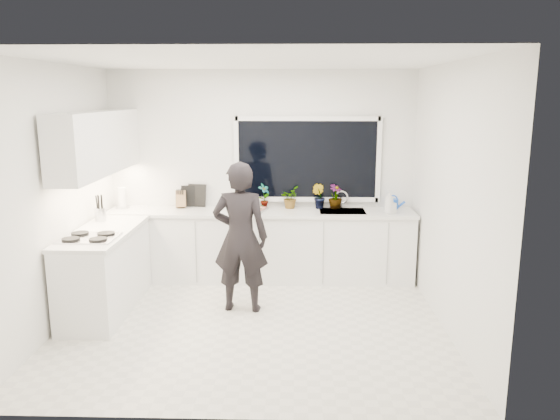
{
  "coord_description": "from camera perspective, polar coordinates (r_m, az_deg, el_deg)",
  "views": [
    {
      "loc": [
        0.45,
        -5.41,
        2.38
      ],
      "look_at": [
        0.28,
        0.4,
        1.15
      ],
      "focal_mm": 35.0,
      "sensor_mm": 36.0,
      "label": 1
    }
  ],
  "objects": [
    {
      "name": "utensil_crock",
      "position": [
        6.76,
        -18.26,
        -0.43
      ],
      "size": [
        0.16,
        0.16,
        0.16
      ],
      "primitive_type": "cylinder",
      "rotation": [
        0.0,
        0.0,
        -0.33
      ],
      "color": "silver",
      "rests_on": "countertop_left"
    },
    {
      "name": "upper_cabinets",
      "position": [
        6.52,
        -18.55,
        6.68
      ],
      "size": [
        0.34,
        2.1,
        0.7
      ],
      "primitive_type": "cube",
      "color": "white",
      "rests_on": "wall_left"
    },
    {
      "name": "window",
      "position": [
        7.18,
        2.87,
        5.3
      ],
      "size": [
        1.8,
        0.02,
        1.0
      ],
      "primitive_type": "cube",
      "color": "black",
      "rests_on": "wall_back"
    },
    {
      "name": "ceiling",
      "position": [
        5.43,
        -3.2,
        15.42
      ],
      "size": [
        4.0,
        3.5,
        0.02
      ],
      "primitive_type": "cube",
      "color": "white",
      "rests_on": "wall_back"
    },
    {
      "name": "knife_block",
      "position": [
        7.28,
        -10.32,
        1.08
      ],
      "size": [
        0.14,
        0.12,
        0.22
      ],
      "primitive_type": "cube",
      "rotation": [
        0.0,
        0.0,
        0.14
      ],
      "color": "#A2824B",
      "rests_on": "countertop_back"
    },
    {
      "name": "herb_plants",
      "position": [
        7.14,
        2.35,
        1.39
      ],
      "size": [
        1.16,
        0.27,
        0.32
      ],
      "color": "#26662D",
      "rests_on": "countertop_back"
    },
    {
      "name": "base_cabinets_left",
      "position": [
        6.43,
        -17.77,
        -6.19
      ],
      "size": [
        0.58,
        1.6,
        0.88
      ],
      "primitive_type": "cube",
      "color": "white",
      "rests_on": "floor"
    },
    {
      "name": "paper_towel_roll",
      "position": [
        7.44,
        -16.18,
        1.18
      ],
      "size": [
        0.11,
        0.11,
        0.26
      ],
      "primitive_type": "cylinder",
      "rotation": [
        0.0,
        0.0,
        -0.01
      ],
      "color": "silver",
      "rests_on": "countertop_back"
    },
    {
      "name": "wall_right",
      "position": [
        5.72,
        17.47,
        1.03
      ],
      "size": [
        0.02,
        3.5,
        2.7
      ],
      "primitive_type": "cube",
      "color": "white",
      "rests_on": "ground"
    },
    {
      "name": "picture_frame_small",
      "position": [
        7.33,
        -8.68,
        1.53
      ],
      "size": [
        0.25,
        0.07,
        0.3
      ],
      "primitive_type": "cube",
      "rotation": [
        0.0,
        0.0,
        -0.22
      ],
      "color": "black",
      "rests_on": "countertop_back"
    },
    {
      "name": "faucet",
      "position": [
        7.21,
        6.41,
        1.09
      ],
      "size": [
        0.03,
        0.03,
        0.22
      ],
      "primitive_type": "cylinder",
      "color": "silver",
      "rests_on": "countertop_back"
    },
    {
      "name": "countertop_left",
      "position": [
        6.31,
        -18.03,
        -2.21
      ],
      "size": [
        0.62,
        1.6,
        0.04
      ],
      "primitive_type": "cube",
      "color": "silver",
      "rests_on": "base_cabinets_left"
    },
    {
      "name": "picture_frame_large",
      "position": [
        7.35,
        -9.44,
        1.45
      ],
      "size": [
        0.22,
        0.03,
        0.28
      ],
      "primitive_type": "cube",
      "rotation": [
        0.0,
        0.0,
        0.06
      ],
      "color": "black",
      "rests_on": "countertop_back"
    },
    {
      "name": "soap_bottles",
      "position": [
        6.94,
        11.41,
        0.71
      ],
      "size": [
        0.17,
        0.15,
        0.3
      ],
      "color": "#D8BF66",
      "rests_on": "countertop_back"
    },
    {
      "name": "wall_back",
      "position": [
        7.25,
        -1.91,
        3.79
      ],
      "size": [
        4.0,
        0.02,
        2.7
      ],
      "primitive_type": "cube",
      "color": "white",
      "rests_on": "ground"
    },
    {
      "name": "countertop_back",
      "position": [
        7.02,
        -2.05,
        -0.23
      ],
      "size": [
        3.94,
        0.62,
        0.04
      ],
      "primitive_type": "cube",
      "color": "silver",
      "rests_on": "base_cabinets_back"
    },
    {
      "name": "sink",
      "position": [
        7.05,
        6.51,
        -0.5
      ],
      "size": [
        0.58,
        0.42,
        0.14
      ],
      "primitive_type": "cube",
      "color": "silver",
      "rests_on": "countertop_back"
    },
    {
      "name": "base_cabinets_back",
      "position": [
        7.14,
        -2.01,
        -3.82
      ],
      "size": [
        3.92,
        0.58,
        0.88
      ],
      "primitive_type": "cube",
      "color": "white",
      "rests_on": "floor"
    },
    {
      "name": "pizza",
      "position": [
        7.0,
        -3.4,
        0.16
      ],
      "size": [
        0.48,
        0.4,
        0.01
      ],
      "primitive_type": "cube",
      "rotation": [
        0.0,
        0.0,
        -0.28
      ],
      "color": "#B93718",
      "rests_on": "pizza_tray"
    },
    {
      "name": "person",
      "position": [
        6.03,
        -4.17,
        -2.86
      ],
      "size": [
        0.64,
        0.44,
        1.68
      ],
      "primitive_type": "imported",
      "rotation": [
        0.0,
        0.0,
        3.08
      ],
      "color": "black",
      "rests_on": "floor"
    },
    {
      "name": "pizza_tray",
      "position": [
        7.0,
        -3.4,
        0.03
      ],
      "size": [
        0.53,
        0.45,
        0.03
      ],
      "primitive_type": "cube",
      "rotation": [
        0.0,
        0.0,
        -0.28
      ],
      "color": "silver",
      "rests_on": "countertop_back"
    },
    {
      "name": "watering_can",
      "position": [
        7.26,
        11.71,
        0.63
      ],
      "size": [
        0.14,
        0.14,
        0.13
      ],
      "primitive_type": "cylinder",
      "rotation": [
        0.0,
        0.0,
        -0.02
      ],
      "color": "blue",
      "rests_on": "countertop_back"
    },
    {
      "name": "wall_left",
      "position": [
        6.03,
        -22.45,
        1.2
      ],
      "size": [
        0.02,
        3.5,
        2.7
      ],
      "primitive_type": "cube",
      "color": "white",
      "rests_on": "ground"
    },
    {
      "name": "stovetop",
      "position": [
        5.99,
        -19.34,
        -2.69
      ],
      "size": [
        0.56,
        0.48,
        0.03
      ],
      "primitive_type": "cube",
      "color": "black",
      "rests_on": "countertop_left"
    },
    {
      "name": "floor",
      "position": [
        5.93,
        -2.89,
        -11.84
      ],
      "size": [
        4.0,
        3.5,
        0.02
      ],
      "primitive_type": "cube",
      "color": "beige",
      "rests_on": "ground"
    }
  ]
}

